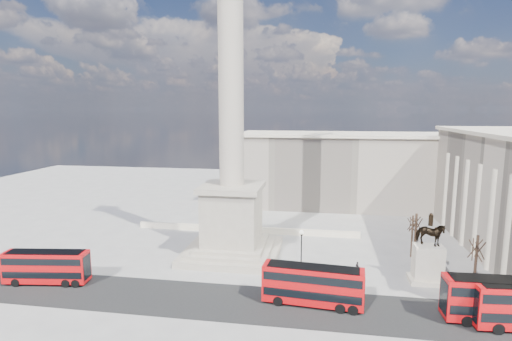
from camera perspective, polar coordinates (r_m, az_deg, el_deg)
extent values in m
plane|color=#9A9892|center=(57.74, -4.48, -13.55)|extent=(180.00, 180.00, 0.00)
cube|color=#252525|center=(47.88, -1.32, -18.43)|extent=(120.00, 9.00, 0.01)
cube|color=#A69C8A|center=(62.10, -3.37, -11.41)|extent=(14.00, 14.00, 1.00)
cube|color=#A69C8A|center=(61.84, -3.38, -10.76)|extent=(12.00, 12.00, 0.50)
cube|color=#A69C8A|center=(61.68, -3.38, -10.32)|extent=(10.00, 10.00, 0.50)
cube|color=#A69C8A|center=(60.43, -3.42, -6.51)|extent=(8.00, 8.00, 8.00)
cube|color=#A69C8A|center=(59.43, -3.46, -2.41)|extent=(9.00, 9.00, 0.80)
cylinder|color=#AFA291|center=(58.63, -3.62, 14.52)|extent=(3.60, 3.60, 34.00)
cube|color=beige|center=(72.30, -1.46, -8.43)|extent=(40.00, 0.60, 1.10)
cube|color=beige|center=(93.19, 13.51, -0.08)|extent=(50.00, 16.00, 16.00)
cube|color=beige|center=(92.33, 13.69, 5.01)|extent=(51.00, 17.00, 0.60)
cube|color=red|center=(58.12, -27.76, -12.03)|extent=(10.63, 3.68, 3.83)
cube|color=black|center=(58.36, -27.71, -12.67)|extent=(10.22, 3.69, 0.85)
cube|color=black|center=(57.79, -27.83, -11.09)|extent=(10.22, 3.69, 0.85)
cube|color=black|center=(57.50, -27.89, -10.21)|extent=(9.56, 3.31, 0.06)
cylinder|color=black|center=(60.44, -30.55, -13.21)|extent=(1.35, 2.60, 1.04)
cylinder|color=black|center=(57.40, -25.02, -13.95)|extent=(1.35, 2.60, 1.04)
cylinder|color=black|center=(56.86, -23.87, -14.09)|extent=(1.35, 2.60, 1.04)
cube|color=red|center=(46.91, 8.10, -15.84)|extent=(11.39, 3.54, 4.12)
cube|color=black|center=(47.22, 8.08, -16.66)|extent=(10.95, 3.56, 0.92)
cube|color=black|center=(46.47, 8.13, -14.61)|extent=(10.95, 3.56, 0.92)
cube|color=black|center=(46.08, 8.16, -13.47)|extent=(10.25, 3.18, 0.06)
cylinder|color=black|center=(48.18, 3.47, -17.52)|extent=(1.35, 2.76, 1.12)
cylinder|color=black|center=(47.53, 12.01, -18.09)|extent=(1.35, 2.76, 1.12)
cylinder|color=black|center=(47.51, 13.71, -18.16)|extent=(1.35, 2.76, 1.12)
cube|color=red|center=(49.90, 31.93, -15.41)|extent=(11.89, 3.06, 4.35)
cube|color=black|center=(50.21, 31.85, -16.22)|extent=(11.42, 3.10, 0.97)
cube|color=black|center=(49.47, 32.04, -14.18)|extent=(11.42, 3.10, 0.97)
cube|color=black|center=(49.09, 32.14, -13.04)|extent=(10.70, 2.75, 0.06)
cylinder|color=black|center=(49.26, 27.40, -17.87)|extent=(1.27, 2.84, 1.18)
cylinder|color=black|center=(49.21, 30.64, -18.16)|extent=(1.39, 2.87, 1.17)
cylinder|color=black|center=(55.65, 6.43, -14.20)|extent=(0.41, 0.41, 0.46)
cylinder|color=black|center=(54.72, 6.48, -11.76)|extent=(0.15, 0.15, 5.53)
cylinder|color=black|center=(53.85, 6.53, -9.09)|extent=(0.28, 0.28, 0.28)
sphere|color=silver|center=(53.75, 6.54, -8.76)|extent=(0.52, 0.52, 0.52)
cube|color=beige|center=(57.17, 23.20, -14.19)|extent=(4.42, 3.32, 0.55)
cube|color=beige|center=(56.39, 23.34, -12.17)|extent=(3.54, 2.43, 4.86)
imported|color=black|center=(55.16, 23.58, -8.34)|extent=(3.88, 2.85, 2.98)
cylinder|color=black|center=(54.69, 23.70, -6.55)|extent=(0.55, 0.55, 1.33)
sphere|color=black|center=(54.51, 23.75, -5.78)|extent=(0.40, 0.40, 0.40)
cylinder|color=#332319|center=(53.43, 28.83, -12.08)|extent=(0.31, 0.31, 7.72)
cylinder|color=#332319|center=(62.08, 21.78, -8.99)|extent=(0.34, 0.34, 7.27)
cylinder|color=#332319|center=(64.38, 21.39, -8.76)|extent=(0.27, 0.27, 6.37)
imported|color=#272122|center=(51.74, 7.52, -15.31)|extent=(0.66, 0.47, 1.69)
imported|color=#272122|center=(52.88, 28.53, -15.75)|extent=(0.90, 0.72, 1.77)
imported|color=#272122|center=(56.98, 14.28, -13.26)|extent=(0.69, 1.00, 1.57)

